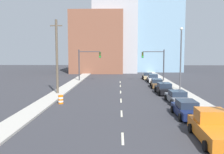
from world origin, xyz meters
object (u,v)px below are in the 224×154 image
Objects in this scene: traffic_signal_right at (157,61)px; sedan_brown at (157,84)px; traffic_signal_left at (85,61)px; street_lamp at (181,55)px; pickup_truck_orange at (214,129)px; sedan_gray at (177,97)px; sedan_white at (153,79)px; traffic_barrel at (61,99)px; utility_pole_left_mid at (57,57)px; sedan_black at (164,89)px; sedan_navy at (187,109)px; sedan_tan at (148,76)px.

sedan_brown is at bearing -98.75° from traffic_signal_right.
traffic_signal_left is 0.66× the size of street_lamp.
pickup_truck_orange is 24.14m from sedan_brown.
sedan_brown is at bearing 90.57° from sedan_gray.
traffic_signal_left is 13.33m from sedan_white.
traffic_signal_right is 6.48× the size of traffic_barrel.
utility_pole_left_mid is 2.07× the size of sedan_brown.
utility_pole_left_mid is 17.75m from street_lamp.
utility_pole_left_mid is 1.07× the size of street_lamp.
sedan_black is at bearing 3.58° from utility_pole_left_mid.
pickup_truck_orange is 5.96m from sedan_navy.
sedan_gray is (14.81, -5.06, -4.46)m from utility_pole_left_mid.
sedan_brown is at bearing 133.82° from street_lamp.
sedan_white is at bearing 88.72° from sedan_navy.
utility_pole_left_mid reaches higher than sedan_tan.
sedan_black reaches higher than traffic_barrel.
traffic_signal_right is 21.69m from utility_pole_left_mid.
pickup_truck_orange is 36.36m from sedan_tan.
sedan_white is 1.12× the size of sedan_tan.
sedan_navy is (12.44, -26.19, -3.33)m from traffic_signal_left.
sedan_navy is 1.00× the size of sedan_gray.
pickup_truck_orange is at bearing -93.85° from sedan_gray.
pickup_truck_orange is (12.52, -11.15, 0.30)m from traffic_barrel.
traffic_signal_left is at bearing 83.29° from utility_pole_left_mid.
traffic_signal_left reaches higher than traffic_barrel.
sedan_navy is at bearing 92.99° from pickup_truck_orange.
sedan_gray is 18.95m from sedan_white.
sedan_navy is 12.05m from sedan_black.
sedan_black is 18.35m from sedan_tan.
traffic_signal_right reaches higher than sedan_gray.
sedan_gray is 1.02× the size of sedan_black.
pickup_truck_orange is 1.15× the size of sedan_navy.
utility_pole_left_mid reaches higher than sedan_black.
street_lamp is 1.96× the size of sedan_black.
traffic_barrel is at bearing -89.88° from traffic_signal_left.
sedan_tan is at bearing 89.55° from sedan_navy.
sedan_navy is 6.11m from sedan_gray.
pickup_truck_orange is at bearing -91.90° from sedan_black.
traffic_signal_left is 21.29m from traffic_barrel.
sedan_brown is (0.02, 24.14, -0.14)m from pickup_truck_orange.
utility_pole_left_mid is 2.07× the size of sedan_navy.
sedan_tan is at bearing 53.42° from utility_pole_left_mid.
street_lamp is 16.27m from sedan_tan.
utility_pole_left_mid reaches higher than traffic_signal_right.
traffic_signal_left is at bearing 180.00° from traffic_signal_right.
sedan_tan is (-0.06, 12.22, 0.01)m from sedan_brown.
sedan_navy is at bearing -97.21° from sedan_gray.
utility_pole_left_mid is at bearing -96.71° from traffic_signal_left.
sedan_white is (12.83, 19.84, 0.23)m from traffic_barrel.
sedan_brown is at bearing -91.06° from sedan_white.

